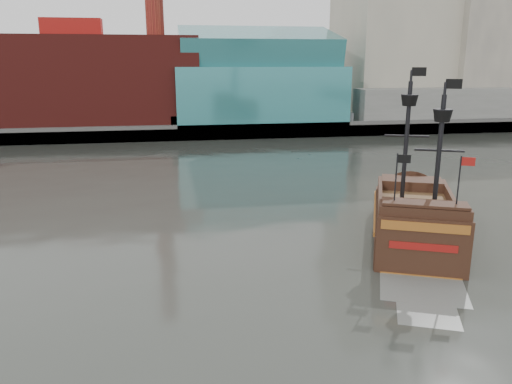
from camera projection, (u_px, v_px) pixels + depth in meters
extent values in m
plane|color=#2C2E29|center=(307.00, 328.00, 24.90)|extent=(400.00, 400.00, 0.00)
cube|color=slate|center=(197.00, 116.00, 112.29)|extent=(220.00, 60.00, 2.00)
cube|color=#4C4C49|center=(207.00, 132.00, 84.11)|extent=(220.00, 1.00, 2.60)
cube|color=maroon|center=(76.00, 81.00, 87.40)|extent=(42.00, 18.00, 15.00)
cube|color=teal|center=(258.00, 94.00, 91.47)|extent=(30.00, 16.00, 10.00)
cube|color=#B2AA93|center=(394.00, 0.00, 101.42)|extent=(20.00, 22.00, 46.00)
cube|color=#A59C8A|center=(484.00, 20.00, 101.63)|extent=(18.00, 18.00, 38.00)
cube|color=slate|center=(459.00, 104.00, 94.51)|extent=(40.00, 6.00, 6.00)
cube|color=teal|center=(258.00, 49.00, 89.43)|extent=(28.00, 14.94, 8.78)
cube|color=black|center=(414.00, 229.00, 37.51)|extent=(10.74, 14.94, 2.99)
cube|color=#50381D|center=(415.00, 208.00, 37.08)|extent=(9.66, 13.45, 0.34)
cube|color=black|center=(411.00, 185.00, 42.17)|extent=(5.58, 4.47, 1.15)
cube|color=black|center=(423.00, 221.00, 31.24)|extent=(5.74, 3.85, 2.07)
cube|color=black|center=(422.00, 255.00, 30.71)|extent=(5.29, 2.49, 4.60)
cube|color=#96541D|center=(425.00, 227.00, 30.09)|extent=(4.79, 2.13, 0.57)
cube|color=maroon|center=(423.00, 247.00, 30.41)|extent=(3.73, 1.68, 0.46)
cylinder|color=black|center=(406.00, 142.00, 37.73)|extent=(0.42, 0.42, 8.97)
cylinder|color=black|center=(439.00, 156.00, 33.81)|extent=(0.42, 0.42, 8.28)
cone|color=black|center=(409.00, 100.00, 36.94)|extent=(1.66, 1.66, 0.80)
cone|color=black|center=(443.00, 116.00, 33.10)|extent=(1.66, 1.66, 0.80)
cube|color=black|center=(419.00, 72.00, 36.29)|extent=(0.96, 0.44, 0.63)
cube|color=black|center=(454.00, 84.00, 32.46)|extent=(0.96, 0.44, 0.63)
cube|color=gray|center=(423.00, 289.00, 29.24)|extent=(6.12, 5.73, 0.02)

